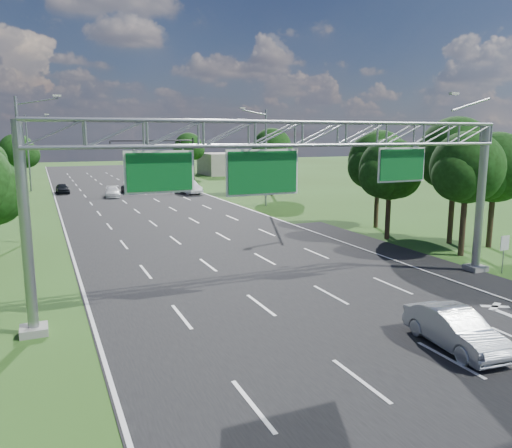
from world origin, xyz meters
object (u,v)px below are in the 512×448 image
regulatory_sign (504,246)px  sign_gantry (300,148)px  box_truck (164,176)px  traffic_signal (170,150)px  silver_sedan (455,329)px

regulatory_sign → sign_gantry: bearing=175.2°
box_truck → sign_gantry: bearing=-89.3°
sign_gantry → traffic_signal: 53.51m
traffic_signal → sign_gantry: bearing=-97.7°
traffic_signal → box_truck: traffic_signal is taller
sign_gantry → regulatory_sign: 13.25m
silver_sedan → box_truck: 59.56m
box_truck → silver_sedan: bearing=-86.2°
sign_gantry → regulatory_sign: bearing=-4.8°
sign_gantry → traffic_signal: size_ratio=1.92×
regulatory_sign → silver_sedan: (-9.71, -6.26, -0.81)m
sign_gantry → traffic_signal: sign_gantry is taller
box_truck → regulatory_sign: bearing=-76.2°
sign_gantry → regulatory_sign: size_ratio=11.19×
regulatory_sign → box_truck: box_truck is taller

